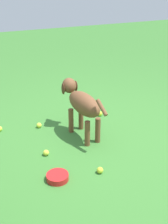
{
  "coord_description": "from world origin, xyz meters",
  "views": [
    {
      "loc": [
        1.44,
        2.76,
        1.9
      ],
      "look_at": [
        0.24,
        -0.18,
        0.33
      ],
      "focal_mm": 48.34,
      "sensor_mm": 36.0,
      "label": 1
    }
  ],
  "objects_px": {
    "tennis_ball_1": "(46,153)",
    "tennis_ball_3": "(100,114)",
    "tennis_ball_2": "(100,170)",
    "water_bowl": "(57,177)",
    "dog": "(81,103)",
    "tennis_ball_0": "(0,129)",
    "tennis_ball_4": "(39,125)"
  },
  "relations": [
    {
      "from": "tennis_ball_0",
      "to": "tennis_ball_3",
      "type": "distance_m",
      "value": 1.36
    },
    {
      "from": "tennis_ball_2",
      "to": "tennis_ball_1",
      "type": "bearing_deg",
      "value": -50.7
    },
    {
      "from": "dog",
      "to": "tennis_ball_4",
      "type": "height_order",
      "value": "dog"
    },
    {
      "from": "tennis_ball_0",
      "to": "tennis_ball_4",
      "type": "distance_m",
      "value": 0.49
    },
    {
      "from": "tennis_ball_4",
      "to": "tennis_ball_2",
      "type": "bearing_deg",
      "value": 105.88
    },
    {
      "from": "tennis_ball_4",
      "to": "dog",
      "type": "bearing_deg",
      "value": 139.86
    },
    {
      "from": "tennis_ball_0",
      "to": "tennis_ball_1",
      "type": "xyz_separation_m",
      "value": [
        -0.39,
        0.74,
        0.0
      ]
    },
    {
      "from": "tennis_ball_3",
      "to": "water_bowl",
      "type": "xyz_separation_m",
      "value": [
        0.97,
        1.1,
        -0.0
      ]
    },
    {
      "from": "tennis_ball_1",
      "to": "tennis_ball_3",
      "type": "height_order",
      "value": "same"
    },
    {
      "from": "dog",
      "to": "tennis_ball_3",
      "type": "xyz_separation_m",
      "value": [
        -0.43,
        -0.38,
        -0.4
      ]
    },
    {
      "from": "tennis_ball_3",
      "to": "dog",
      "type": "bearing_deg",
      "value": 41.61
    },
    {
      "from": "tennis_ball_0",
      "to": "tennis_ball_3",
      "type": "height_order",
      "value": "same"
    },
    {
      "from": "tennis_ball_1",
      "to": "tennis_ball_2",
      "type": "bearing_deg",
      "value": 129.3
    },
    {
      "from": "tennis_ball_0",
      "to": "tennis_ball_3",
      "type": "relative_size",
      "value": 1.0
    },
    {
      "from": "tennis_ball_4",
      "to": "water_bowl",
      "type": "xyz_separation_m",
      "value": [
        0.1,
        1.09,
        -0.0
      ]
    },
    {
      "from": "tennis_ball_3",
      "to": "tennis_ball_4",
      "type": "distance_m",
      "value": 0.87
    },
    {
      "from": "tennis_ball_1",
      "to": "tennis_ball_4",
      "type": "height_order",
      "value": "same"
    },
    {
      "from": "dog",
      "to": "tennis_ball_3",
      "type": "bearing_deg",
      "value": -58.03
    },
    {
      "from": "tennis_ball_4",
      "to": "tennis_ball_1",
      "type": "bearing_deg",
      "value": 82.09
    },
    {
      "from": "tennis_ball_2",
      "to": "tennis_ball_4",
      "type": "relative_size",
      "value": 1.0
    },
    {
      "from": "tennis_ball_4",
      "to": "tennis_ball_0",
      "type": "bearing_deg",
      "value": -11.28
    },
    {
      "from": "tennis_ball_2",
      "to": "water_bowl",
      "type": "xyz_separation_m",
      "value": [
        0.43,
        -0.06,
        -0.0
      ]
    },
    {
      "from": "tennis_ball_1",
      "to": "tennis_ball_2",
      "type": "height_order",
      "value": "same"
    },
    {
      "from": "dog",
      "to": "tennis_ball_4",
      "type": "bearing_deg",
      "value": 40.22
    },
    {
      "from": "tennis_ball_1",
      "to": "tennis_ball_4",
      "type": "distance_m",
      "value": 0.65
    },
    {
      "from": "tennis_ball_1",
      "to": "tennis_ball_3",
      "type": "xyz_separation_m",
      "value": [
        -0.96,
        -0.65,
        0.0
      ]
    },
    {
      "from": "tennis_ball_2",
      "to": "tennis_ball_3",
      "type": "height_order",
      "value": "same"
    },
    {
      "from": "dog",
      "to": "tennis_ball_3",
      "type": "height_order",
      "value": "dog"
    },
    {
      "from": "tennis_ball_0",
      "to": "water_bowl",
      "type": "height_order",
      "value": "tennis_ball_0"
    },
    {
      "from": "tennis_ball_1",
      "to": "tennis_ball_2",
      "type": "distance_m",
      "value": 0.66
    },
    {
      "from": "tennis_ball_3",
      "to": "water_bowl",
      "type": "distance_m",
      "value": 1.46
    },
    {
      "from": "tennis_ball_1",
      "to": "tennis_ball_3",
      "type": "distance_m",
      "value": 1.16
    }
  ]
}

